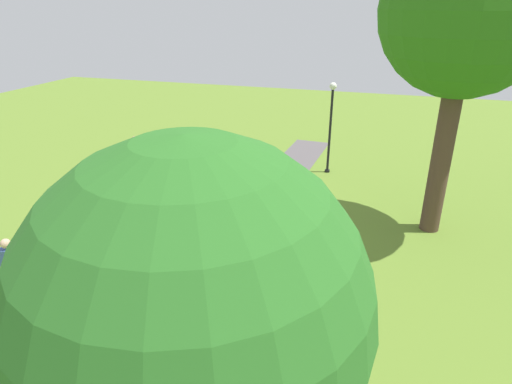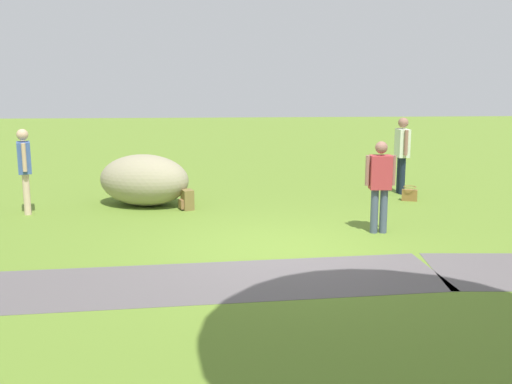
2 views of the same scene
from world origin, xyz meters
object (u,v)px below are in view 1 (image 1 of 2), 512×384
Objects in this scene: handbag_on_grass at (155,176)px; lawn_boulder at (58,233)px; large_shade_tree at (468,12)px; young_tree_near_path at (195,309)px; woman_with_handbag at (136,154)px; frisbee_on_grass at (25,233)px; man_near_boulder at (11,266)px; lamp_post at (331,119)px; passerby_on_path at (199,176)px; backpack_by_boulder at (93,232)px.

lawn_boulder is at bearing 1.02° from handbag_on_grass.
large_shade_tree is at bearing 83.68° from handbag_on_grass.
large_shade_tree reaches higher than young_tree_near_path.
frisbee_on_grass is (5.13, -0.82, -0.97)m from woman_with_handbag.
man_near_boulder is 3.65m from frisbee_on_grass.
lamp_post reaches higher than frisbee_on_grass.
woman_with_handbag reaches higher than man_near_boulder.
lamp_post reaches higher than man_near_boulder.
large_shade_tree is at bearing 43.36° from lamp_post.
large_shade_tree is 10.83m from young_tree_near_path.
man_near_boulder is at bearing 16.53° from lawn_boulder.
lawn_boulder is 1.31× the size of woman_with_handbag.
large_shade_tree is 9.32m from passerby_on_path.
large_shade_tree is 12.39m from lawn_boulder.
large_shade_tree reaches higher than lamp_post.
passerby_on_path is (-6.46, 1.76, -0.04)m from man_near_boulder.
lamp_post is at bearing 151.99° from man_near_boulder.
handbag_on_grass is at bearing 88.62° from woman_with_handbag.
handbag_on_grass is (-7.75, -0.75, -0.81)m from man_near_boulder.
young_tree_near_path reaches higher than handbag_on_grass.
woman_with_handbag is at bearing -145.05° from young_tree_near_path.
young_tree_near_path reaches higher than woman_with_handbag.
frisbee_on_grass is (5.11, -1.59, -0.13)m from handbag_on_grass.
man_near_boulder reaches higher than backpack_by_boulder.
lamp_post is 12.09m from man_near_boulder.
frisbee_on_grass is at bearing -138.44° from man_near_boulder.
frisbee_on_grass is at bearing -47.02° from passerby_on_path.
backpack_by_boulder is at bearing -135.15° from young_tree_near_path.
young_tree_near_path is 11.37m from frisbee_on_grass.
lamp_post is at bearing 136.93° from passerby_on_path.
young_tree_near_path is at bearing 2.92° from lamp_post.
lawn_boulder is at bearing -36.75° from lamp_post.
woman_with_handbag reaches higher than backpack_by_boulder.
man_near_boulder is (2.19, 0.65, 0.43)m from lawn_boulder.
woman_with_handbag is 3.54m from passerby_on_path.
lawn_boulder is 1.34× the size of man_near_boulder.
handbag_on_grass is 1.26× the size of frisbee_on_grass.
frisbee_on_grass is (3.82, -4.10, -0.90)m from passerby_on_path.
backpack_by_boulder is (-6.59, -6.56, -3.76)m from young_tree_near_path.
frisbee_on_grass is (-6.16, -8.70, -3.95)m from young_tree_near_path.
young_tree_near_path is 3.37× the size of man_near_boulder.
woman_with_handbag is 4.96× the size of handbag_on_grass.
woman_with_handbag reaches higher than lawn_boulder.
young_tree_near_path is 13.86m from handbag_on_grass.
frisbee_on_grass is (-2.64, -2.34, -0.94)m from man_near_boulder.
large_shade_tree is 5.03× the size of woman_with_handbag.
large_shade_tree is 6.78m from lamp_post.
lawn_boulder is at bearing -27.24° from backpack_by_boulder.
man_near_boulder reaches higher than frisbee_on_grass.
man_near_boulder is at bearing 11.10° from woman_with_handbag.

